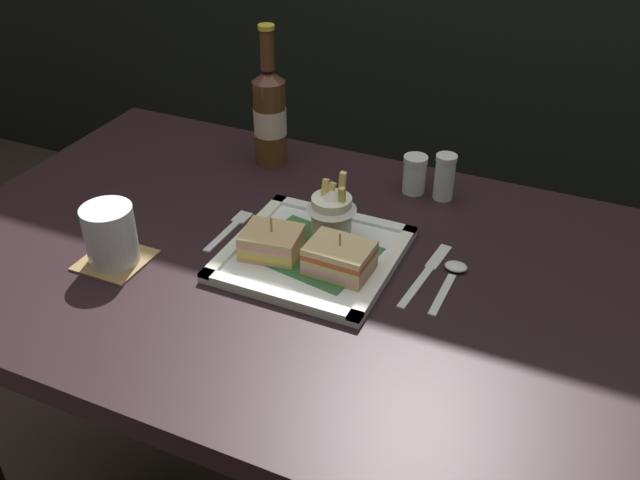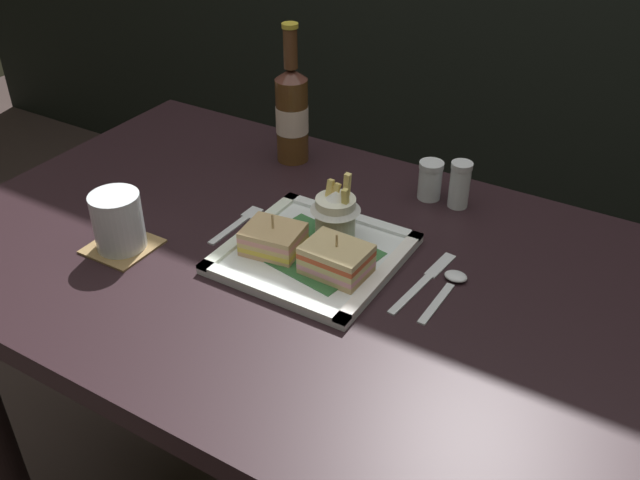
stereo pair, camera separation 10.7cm
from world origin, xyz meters
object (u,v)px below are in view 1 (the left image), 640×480
beer_bottle (270,114)px  knife (427,272)px  spoon (452,274)px  salt_shaker (414,176)px  sandwich_half_right (340,258)px  fries_cup (332,210)px  fork (231,228)px  pepper_shaker (444,179)px  square_plate (313,254)px  dining_table (327,332)px  sandwich_half_left (272,242)px  water_glass (111,238)px

beer_bottle → knife: 0.46m
spoon → salt_shaker: bearing=121.0°
sandwich_half_right → fries_cup: size_ratio=0.85×
fork → spoon: (0.37, 0.02, 0.00)m
fork → fries_cup: bearing=10.8°
beer_bottle → spoon: size_ratio=1.96×
fries_cup → pepper_shaker: bearing=60.0°
knife → square_plate: bearing=-168.7°
square_plate → fork: bearing=173.2°
dining_table → fork: size_ratio=9.90×
sandwich_half_right → spoon: (0.16, 0.07, -0.03)m
sandwich_half_right → knife: bearing=27.8°
fries_cup → sandwich_half_left: bearing=-130.1°
fork → salt_shaker: size_ratio=1.87×
water_glass → fries_cup: bearing=33.1°
dining_table → knife: 0.21m
beer_bottle → pepper_shaker: 0.35m
fries_cup → water_glass: bearing=-146.9°
sandwich_half_right → water_glass: 0.35m
sandwich_half_left → beer_bottle: (-0.15, 0.29, 0.07)m
pepper_shaker → knife: bearing=-79.6°
water_glass → pepper_shaker: bearing=44.4°
sandwich_half_left → spoon: bearing=14.4°
spoon → salt_shaker: salt_shaker is taller
spoon → square_plate: bearing=-168.9°
dining_table → sandwich_half_right: size_ratio=13.30×
dining_table → salt_shaker: size_ratio=18.48×
water_glass → fork: water_glass is taller
knife → dining_table: bearing=-163.4°
fork → knife: same height
dining_table → pepper_shaker: pepper_shaker is taller
sandwich_half_left → beer_bottle: 0.34m
dining_table → square_plate: 0.15m
pepper_shaker → sandwich_half_right: bearing=-104.6°
salt_shaker → dining_table: bearing=-100.3°
knife → spoon: bearing=10.1°
beer_bottle → fries_cup: bearing=-44.2°
knife → spoon: size_ratio=1.33×
fries_cup → fork: (-0.17, -0.03, -0.06)m
square_plate → fork: square_plate is taller
fries_cup → pepper_shaker: 0.25m
sandwich_half_right → fork: 0.22m
square_plate → fries_cup: 0.08m
salt_shaker → square_plate: bearing=-106.5°
dining_table → beer_bottle: (-0.24, 0.27, 0.23)m
sandwich_half_left → fork: sandwich_half_left is taller
dining_table → spoon: spoon is taller
fries_cup → pepper_shaker: fries_cup is taller
dining_table → water_glass: size_ratio=13.98×
sandwich_half_right → salt_shaker: (0.02, 0.29, -0.00)m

